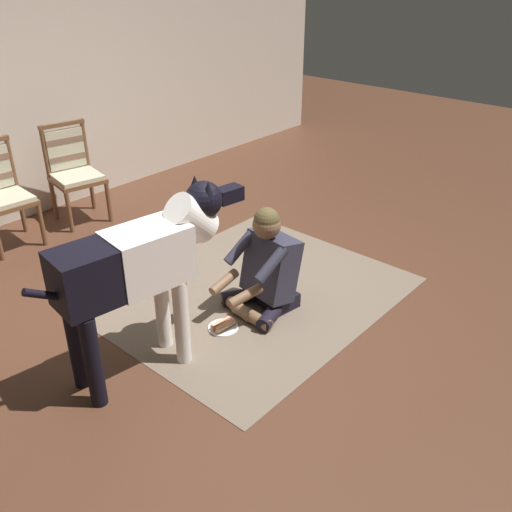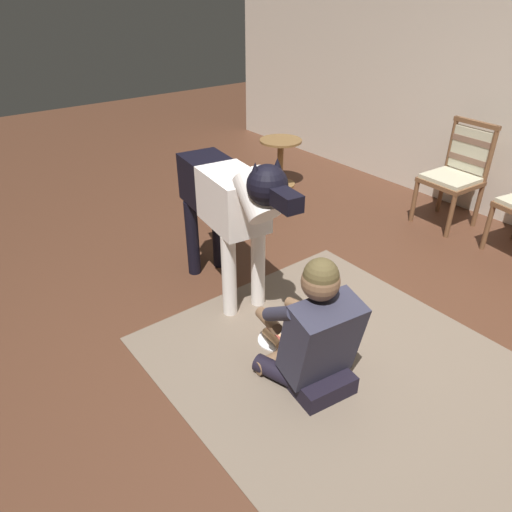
{
  "view_description": "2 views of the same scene",
  "coord_description": "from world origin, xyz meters",
  "px_view_note": "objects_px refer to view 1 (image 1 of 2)",
  "views": [
    {
      "loc": [
        -2.71,
        -2.62,
        2.48
      ],
      "look_at": [
        -0.16,
        -0.39,
        0.64
      ],
      "focal_mm": 39.64,
      "sensor_mm": 36.0,
      "label": 1
    },
    {
      "loc": [
        1.55,
        -1.76,
        2.08
      ],
      "look_at": [
        -0.34,
        -0.3,
        0.68
      ],
      "focal_mm": 32.97,
      "sensor_mm": 36.0,
      "label": 2
    }
  ],
  "objects_px": {
    "dining_chair_right_of_pair": "(73,168)",
    "person_sitting_on_floor": "(266,269)",
    "hot_dog_on_plate": "(223,326)",
    "large_dog": "(140,264)"
  },
  "relations": [
    {
      "from": "dining_chair_right_of_pair",
      "to": "person_sitting_on_floor",
      "type": "relative_size",
      "value": 1.15
    },
    {
      "from": "person_sitting_on_floor",
      "to": "large_dog",
      "type": "relative_size",
      "value": 0.56
    },
    {
      "from": "dining_chair_right_of_pair",
      "to": "hot_dog_on_plate",
      "type": "distance_m",
      "value": 2.61
    },
    {
      "from": "large_dog",
      "to": "hot_dog_on_plate",
      "type": "distance_m",
      "value": 0.97
    },
    {
      "from": "hot_dog_on_plate",
      "to": "large_dog",
      "type": "bearing_deg",
      "value": 172.18
    },
    {
      "from": "hot_dog_on_plate",
      "to": "dining_chair_right_of_pair",
      "type": "bearing_deg",
      "value": 80.09
    },
    {
      "from": "hot_dog_on_plate",
      "to": "person_sitting_on_floor",
      "type": "bearing_deg",
      "value": -7.82
    },
    {
      "from": "dining_chair_right_of_pair",
      "to": "large_dog",
      "type": "bearing_deg",
      "value": -113.36
    },
    {
      "from": "dining_chair_right_of_pair",
      "to": "person_sitting_on_floor",
      "type": "distance_m",
      "value": 2.59
    },
    {
      "from": "person_sitting_on_floor",
      "to": "hot_dog_on_plate",
      "type": "xyz_separation_m",
      "value": [
        -0.42,
        0.06,
        -0.32
      ]
    }
  ]
}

